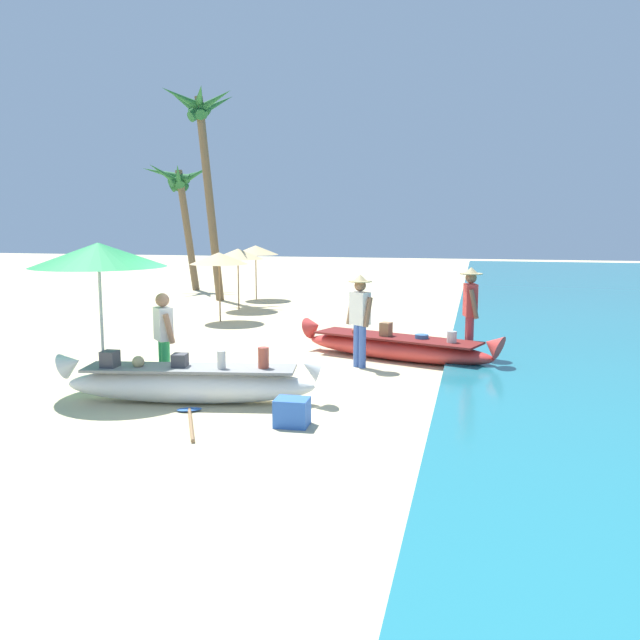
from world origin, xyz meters
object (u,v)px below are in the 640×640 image
at_px(palm_tree_tall_inland, 202,131).
at_px(cooler_box, 292,412).
at_px(person_vendor_assistant, 470,307).
at_px(person_vendor_hatted, 360,314).
at_px(boat_white_foreground, 190,383).
at_px(person_tourist_customer, 164,337).
at_px(paddle, 190,418).
at_px(palm_tree_leaning_seaward, 180,188).
at_px(boat_red_midground, 396,347).
at_px(patio_umbrella_large, 98,256).

height_order(palm_tree_tall_inland, cooler_box, palm_tree_tall_inland).
distance_m(person_vendor_assistant, palm_tree_tall_inland, 13.42).
bearing_deg(person_vendor_assistant, person_vendor_hatted, -152.66).
bearing_deg(boat_white_foreground, person_tourist_customer, 143.74).
bearing_deg(person_vendor_assistant, paddle, -126.72).
bearing_deg(palm_tree_leaning_seaward, palm_tree_tall_inland, -53.55).
bearing_deg(boat_red_midground, person_vendor_assistant, 7.18).
height_order(palm_tree_leaning_seaward, paddle, palm_tree_leaning_seaward).
xyz_separation_m(patio_umbrella_large, cooler_box, (3.57, -1.24, -2.02)).
xyz_separation_m(person_vendor_hatted, person_vendor_assistant, (2.02, 1.04, 0.06)).
distance_m(boat_red_midground, palm_tree_leaning_seaward, 16.00).
distance_m(palm_tree_leaning_seaward, paddle, 18.82).
xyz_separation_m(person_vendor_assistant, paddle, (-3.72, -4.99, -1.05)).
relative_size(patio_umbrella_large, cooler_box, 5.34).
bearing_deg(patio_umbrella_large, cooler_box, -19.09).
bearing_deg(paddle, person_vendor_assistant, 53.28).
relative_size(boat_red_midground, person_tourist_customer, 2.64).
bearing_deg(palm_tree_leaning_seaward, boat_white_foreground, -65.05).
height_order(boat_white_foreground, palm_tree_tall_inland, palm_tree_tall_inland).
xyz_separation_m(boat_white_foreground, palm_tree_tall_inland, (-5.07, 12.72, 5.48)).
distance_m(patio_umbrella_large, palm_tree_tall_inland, 13.19).
height_order(boat_red_midground, person_vendor_assistant, person_vendor_assistant).
height_order(person_tourist_customer, palm_tree_tall_inland, palm_tree_tall_inland).
height_order(boat_red_midground, paddle, boat_red_midground).
distance_m(palm_tree_tall_inland, paddle, 15.73).
height_order(patio_umbrella_large, paddle, patio_umbrella_large).
bearing_deg(paddle, cooler_box, 3.67).
distance_m(palm_tree_leaning_seaward, cooler_box, 19.35).
bearing_deg(cooler_box, person_vendor_hatted, 84.19).
bearing_deg(patio_umbrella_large, paddle, -32.08).
height_order(boat_white_foreground, boat_red_midground, boat_white_foreground).
height_order(person_vendor_hatted, person_tourist_customer, person_vendor_hatted).
bearing_deg(person_vendor_hatted, boat_white_foreground, -124.08).
relative_size(palm_tree_leaning_seaward, cooler_box, 11.21).
relative_size(person_vendor_assistant, patio_umbrella_large, 0.77).
bearing_deg(cooler_box, person_vendor_assistant, 63.11).
height_order(palm_tree_tall_inland, paddle, palm_tree_tall_inland).
relative_size(boat_white_foreground, cooler_box, 9.10).
bearing_deg(person_vendor_hatted, person_vendor_assistant, 27.34).
distance_m(boat_red_midground, person_vendor_hatted, 1.29).
relative_size(patio_umbrella_large, palm_tree_tall_inland, 0.33).
relative_size(person_vendor_assistant, palm_tree_tall_inland, 0.26).
relative_size(boat_white_foreground, palm_tree_leaning_seaward, 0.81).
relative_size(person_vendor_hatted, person_vendor_assistant, 0.95).
relative_size(person_tourist_customer, person_vendor_assistant, 0.87).
distance_m(boat_red_midground, person_tourist_customer, 4.86).
relative_size(person_vendor_hatted, person_tourist_customer, 1.09).
bearing_deg(paddle, boat_white_foreground, 113.81).
bearing_deg(person_vendor_hatted, palm_tree_leaning_seaward, 126.58).
relative_size(boat_red_midground, person_vendor_hatted, 2.42).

